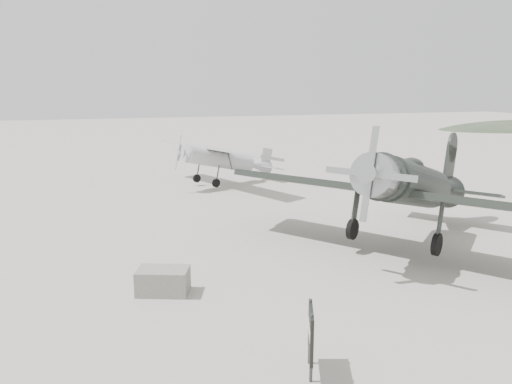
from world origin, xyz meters
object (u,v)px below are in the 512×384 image
(highwing_monoplane, at_px, (223,156))
(sign_board, at_px, (311,333))
(lowwing_monoplane, at_px, (415,186))
(equipment_block, at_px, (163,281))

(highwing_monoplane, height_order, sign_board, highwing_monoplane)
(lowwing_monoplane, bearing_deg, equipment_block, 153.46)
(equipment_block, distance_m, sign_board, 5.65)
(equipment_block, height_order, sign_board, sign_board)
(highwing_monoplane, relative_size, sign_board, 6.53)
(highwing_monoplane, bearing_deg, sign_board, -121.94)
(lowwing_monoplane, xyz_separation_m, equipment_block, (-9.54, -1.62, -1.92))
(highwing_monoplane, xyz_separation_m, sign_board, (-3.20, -20.13, -0.87))
(highwing_monoplane, distance_m, sign_board, 20.40)
(lowwing_monoplane, xyz_separation_m, sign_board, (-7.14, -6.71, -1.40))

